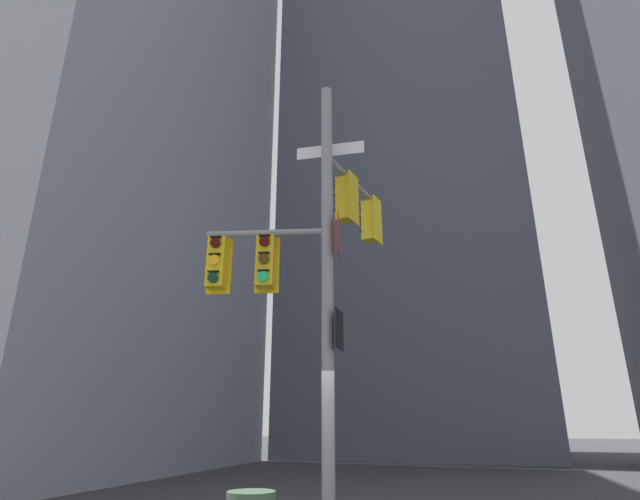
% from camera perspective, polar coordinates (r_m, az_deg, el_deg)
% --- Properties ---
extents(building_tower_left, '(14.83, 14.83, 34.75)m').
position_cam_1_polar(building_tower_left, '(28.08, -26.30, 17.21)').
color(building_tower_left, '#9399A3').
rests_on(building_tower_left, ground).
extents(building_mid_block, '(12.95, 12.95, 46.00)m').
position_cam_1_polar(building_mid_block, '(36.89, 9.06, 16.47)').
color(building_mid_block, '#4C5460').
rests_on(building_mid_block, ground).
extents(signal_pole_assembly, '(3.12, 3.17, 8.46)m').
position_cam_1_polar(signal_pole_assembly, '(10.04, -0.55, -0.43)').
color(signal_pole_assembly, gray).
rests_on(signal_pole_assembly, ground).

